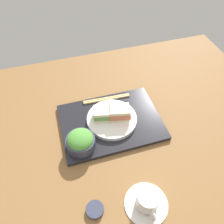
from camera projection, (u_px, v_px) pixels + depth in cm
name	position (u px, v px, depth cm)	size (l,w,h in cm)	color
ground_plane	(122.00, 123.00, 94.23)	(140.00, 100.00, 3.00)	brown
serving_tray	(111.00, 122.00, 91.43)	(40.81, 29.35, 1.74)	black
sandwich_plate	(112.00, 119.00, 90.41)	(20.43, 20.43, 1.78)	white
sandwich_near	(120.00, 113.00, 87.66)	(9.40, 7.64, 5.53)	beige
sandwich_far	(104.00, 114.00, 87.84)	(9.10, 7.46, 4.82)	beige
salad_bowl	(81.00, 141.00, 80.61)	(10.81, 10.81, 7.01)	#33384C
chopsticks_pair	(107.00, 99.00, 98.38)	(21.07, 2.67, 0.70)	tan
coffee_cup	(147.00, 201.00, 68.67)	(14.14, 14.14, 7.29)	silver
small_sauce_dish	(95.00, 210.00, 69.22)	(5.66, 5.66, 1.54)	#33384C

